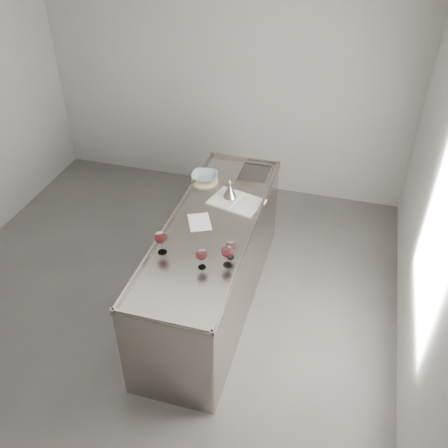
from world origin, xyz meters
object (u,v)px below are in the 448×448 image
(wine_glass_small, at_px, (231,246))
(ceramic_bowl, at_px, (205,177))
(wine_glass_left, at_px, (161,238))
(notebook, at_px, (236,202))
(wine_glass_middle, at_px, (202,255))
(wine_funnel, at_px, (230,192))
(wine_glass_right, at_px, (227,252))
(counter, at_px, (213,264))

(wine_glass_small, height_order, ceramic_bowl, wine_glass_small)
(wine_glass_left, bearing_deg, notebook, 65.43)
(wine_glass_middle, bearing_deg, wine_funnel, 92.96)
(wine_glass_right, xyz_separation_m, wine_glass_small, (0.00, 0.10, -0.02))
(counter, xyz_separation_m, wine_glass_right, (0.27, -0.48, 0.60))
(notebook, bearing_deg, wine_glass_left, -100.01)
(counter, relative_size, wine_glass_middle, 13.63)
(counter, height_order, wine_funnel, wine_funnel)
(wine_glass_small, height_order, notebook, wine_glass_small)
(counter, relative_size, ceramic_bowl, 9.45)
(wine_glass_left, height_order, wine_glass_middle, wine_glass_left)
(wine_funnel, bearing_deg, wine_glass_left, -108.87)
(notebook, xyz_separation_m, ceramic_bowl, (-0.40, 0.27, 0.04))
(wine_glass_left, bearing_deg, wine_glass_middle, -13.31)
(ceramic_bowl, bearing_deg, wine_glass_middle, -73.33)
(wine_glass_middle, xyz_separation_m, wine_funnel, (-0.05, 1.01, -0.06))
(wine_glass_left, relative_size, wine_glass_right, 1.11)
(wine_funnel, bearing_deg, ceramic_bowl, 145.29)
(wine_glass_middle, bearing_deg, wine_glass_right, 23.64)
(wine_glass_small, bearing_deg, counter, 125.32)
(wine_glass_small, bearing_deg, wine_glass_left, -170.71)
(notebook, height_order, wine_funnel, wine_funnel)
(counter, relative_size, wine_funnel, 11.67)
(wine_glass_left, distance_m, wine_glass_small, 0.56)
(wine_glass_left, xyz_separation_m, wine_funnel, (0.32, 0.92, -0.09))
(wine_glass_small, bearing_deg, wine_glass_middle, -135.89)
(wine_glass_right, relative_size, wine_funnel, 0.91)
(wine_glass_middle, bearing_deg, notebook, 88.26)
(wine_glass_right, xyz_separation_m, wine_funnel, (-0.23, 0.93, -0.07))
(wine_glass_right, height_order, ceramic_bowl, wine_glass_right)
(ceramic_bowl, height_order, wine_funnel, wine_funnel)
(notebook, bearing_deg, ceramic_bowl, 159.94)
(counter, height_order, wine_glass_right, wine_glass_right)
(wine_funnel, bearing_deg, wine_glass_middle, -87.04)
(wine_glass_left, xyz_separation_m, wine_glass_right, (0.55, -0.01, -0.01))
(wine_glass_right, distance_m, ceramic_bowl, 1.28)
(wine_funnel, bearing_deg, counter, -95.16)
(wine_glass_middle, height_order, ceramic_bowl, wine_glass_middle)
(counter, bearing_deg, ceramic_bowl, 112.55)
(wine_glass_left, relative_size, ceramic_bowl, 0.82)
(counter, height_order, wine_glass_left, wine_glass_left)
(wine_glass_middle, relative_size, wine_glass_small, 1.13)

